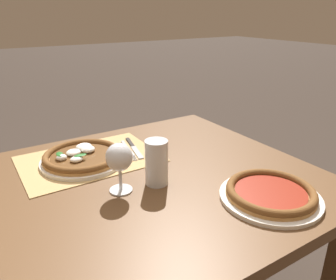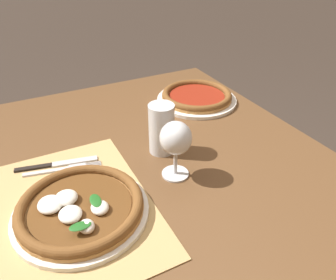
{
  "view_description": "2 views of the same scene",
  "coord_description": "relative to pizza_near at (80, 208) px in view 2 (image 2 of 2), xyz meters",
  "views": [
    {
      "loc": [
        0.3,
        0.84,
        1.25
      ],
      "look_at": [
        -0.28,
        -0.08,
        0.82
      ],
      "focal_mm": 35.0,
      "sensor_mm": 36.0,
      "label": 1
    },
    {
      "loc": [
        0.54,
        -0.29,
        1.28
      ],
      "look_at": [
        -0.15,
        0.06,
        0.77
      ],
      "focal_mm": 35.0,
      "sensor_mm": 36.0,
      "label": 2
    }
  ],
  "objects": [
    {
      "name": "paper_placemat",
      "position": [
        -0.03,
        -0.01,
        -0.02
      ],
      "size": [
        0.49,
        0.34,
        0.0
      ],
      "primitive_type": "cube",
      "color": "tan",
      "rests_on": "dining_table"
    },
    {
      "name": "pint_glass",
      "position": [
        -0.15,
        0.27,
        0.05
      ],
      "size": [
        0.07,
        0.07,
        0.15
      ],
      "color": "silver",
      "rests_on": "dining_table"
    },
    {
      "name": "pizza_far",
      "position": [
        -0.38,
        0.53,
        -0.0
      ],
      "size": [
        0.29,
        0.29,
        0.04
      ],
      "color": "silver",
      "rests_on": "dining_table"
    },
    {
      "name": "dining_table",
      "position": [
        0.01,
        0.23,
        -0.12
      ],
      "size": [
        1.39,
        0.96,
        0.74
      ],
      "color": "brown",
      "rests_on": "ground"
    },
    {
      "name": "knife",
      "position": [
        -0.21,
        -0.01,
        -0.02
      ],
      "size": [
        0.06,
        0.21,
        0.01
      ],
      "color": "black",
      "rests_on": "paper_placemat"
    },
    {
      "name": "pizza_near",
      "position": [
        0.0,
        0.0,
        0.0
      ],
      "size": [
        0.3,
        0.3,
        0.05
      ],
      "color": "silver",
      "rests_on": "paper_placemat"
    },
    {
      "name": "wine_glass",
      "position": [
        -0.03,
        0.25,
        0.08
      ],
      "size": [
        0.08,
        0.08,
        0.16
      ],
      "color": "silver",
      "rests_on": "dining_table"
    },
    {
      "name": "fork",
      "position": [
        -0.18,
        -0.0,
        -0.02
      ],
      "size": [
        0.06,
        0.2,
        0.0
      ],
      "color": "#B7B7BC",
      "rests_on": "paper_placemat"
    }
  ]
}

